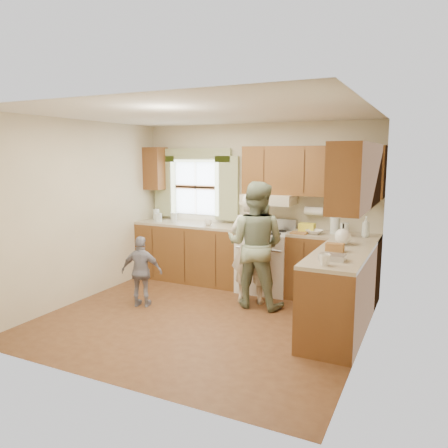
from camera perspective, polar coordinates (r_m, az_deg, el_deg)
The scene contains 6 objects.
room at distance 5.26m, azimuth -2.87°, elevation 0.53°, with size 3.80×3.80×3.80m.
kitchen_fixtures at distance 6.07m, azimuth 7.16°, elevation -2.34°, with size 3.80×2.25×2.15m.
stove at distance 6.58m, azimuth 5.51°, elevation -4.73°, with size 0.76×0.67×1.07m.
woman_left at distance 5.99m, azimuth 3.47°, elevation -3.14°, with size 0.56×0.37×1.53m, color silver.
woman_right at distance 5.83m, azimuth 4.14°, elevation -2.71°, with size 0.82×0.64×1.68m, color #213D22.
child at distance 5.98m, azimuth -10.69°, elevation -6.13°, with size 0.56×0.23×0.96m, color gray.
Camera 1 is at (2.50, -4.57, 2.02)m, focal length 35.00 mm.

